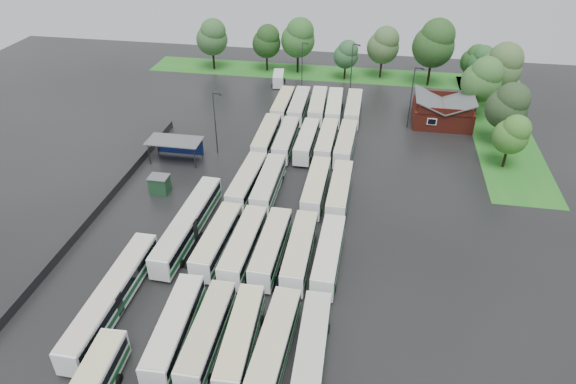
# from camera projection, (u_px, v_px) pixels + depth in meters

# --- Properties ---
(ground) EXTENTS (160.00, 160.00, 0.00)m
(ground) POSITION_uv_depth(u_px,v_px,m) (253.00, 264.00, 58.93)
(ground) COLOR black
(ground) RESTS_ON ground
(brick_building) EXTENTS (10.07, 8.60, 5.39)m
(brick_building) POSITION_uv_depth(u_px,v_px,m) (442.00, 114.00, 89.83)
(brick_building) COLOR maroon
(brick_building) RESTS_ON ground
(wash_shed) EXTENTS (8.20, 4.20, 3.58)m
(wash_shed) POSITION_uv_depth(u_px,v_px,m) (176.00, 142.00, 78.09)
(wash_shed) COLOR #2D2D30
(wash_shed) RESTS_ON ground
(utility_hut) EXTENTS (2.70, 2.20, 2.62)m
(utility_hut) POSITION_uv_depth(u_px,v_px,m) (160.00, 184.00, 71.04)
(utility_hut) COLOR #173B20
(utility_hut) RESTS_ON ground
(grass_strip_north) EXTENTS (80.00, 10.00, 0.01)m
(grass_strip_north) POSITION_uv_depth(u_px,v_px,m) (330.00, 74.00, 112.32)
(grass_strip_north) COLOR #236A1C
(grass_strip_north) RESTS_ON ground
(grass_strip_east) EXTENTS (10.00, 50.00, 0.01)m
(grass_strip_east) POSITION_uv_depth(u_px,v_px,m) (499.00, 127.00, 89.39)
(grass_strip_east) COLOR #236A1C
(grass_strip_east) RESTS_ON ground
(west_fence) EXTENTS (0.10, 50.00, 1.20)m
(west_fence) POSITION_uv_depth(u_px,v_px,m) (105.00, 203.00, 68.50)
(west_fence) COLOR #2D2D30
(west_fence) RESTS_ON ground
(bus_r1c0) EXTENTS (3.11, 12.19, 3.36)m
(bus_r1c0) POSITION_uv_depth(u_px,v_px,m) (175.00, 328.00, 48.37)
(bus_r1c0) COLOR white
(bus_r1c0) RESTS_ON ground
(bus_r1c1) EXTENTS (2.54, 11.66, 3.24)m
(bus_r1c1) POSITION_uv_depth(u_px,v_px,m) (207.00, 334.00, 47.91)
(bus_r1c1) COLOR white
(bus_r1c1) RESTS_ON ground
(bus_r1c2) EXTENTS (2.91, 11.72, 3.24)m
(bus_r1c2) POSITION_uv_depth(u_px,v_px,m) (241.00, 338.00, 47.45)
(bus_r1c2) COLOR white
(bus_r1c2) RESTS_ON ground
(bus_r1c3) EXTENTS (3.06, 12.33, 3.41)m
(bus_r1c3) POSITION_uv_depth(u_px,v_px,m) (274.00, 345.00, 46.65)
(bus_r1c3) COLOR white
(bus_r1c3) RESTS_ON ground
(bus_r1c4) EXTENTS (2.79, 11.89, 3.29)m
(bus_r1c4) POSITION_uv_depth(u_px,v_px,m) (312.00, 348.00, 46.45)
(bus_r1c4) COLOR white
(bus_r1c4) RESTS_ON ground
(bus_r2c0) EXTENTS (3.03, 12.03, 3.32)m
(bus_r2c0) POSITION_uv_depth(u_px,v_px,m) (217.00, 240.00, 59.75)
(bus_r2c0) COLOR white
(bus_r2c0) RESTS_ON ground
(bus_r2c1) EXTENTS (2.93, 12.34, 3.42)m
(bus_r2c1) POSITION_uv_depth(u_px,v_px,m) (244.00, 245.00, 58.83)
(bus_r2c1) COLOR white
(bus_r2c1) RESTS_ON ground
(bus_r2c2) EXTENTS (2.78, 12.13, 3.37)m
(bus_r2c2) POSITION_uv_depth(u_px,v_px,m) (271.00, 247.00, 58.59)
(bus_r2c2) COLOR white
(bus_r2c2) RESTS_ON ground
(bus_r2c3) EXTENTS (2.62, 12.14, 3.38)m
(bus_r2c3) POSITION_uv_depth(u_px,v_px,m) (300.00, 251.00, 58.00)
(bus_r2c3) COLOR white
(bus_r2c3) RESTS_ON ground
(bus_r2c4) EXTENTS (2.74, 11.96, 3.32)m
(bus_r2c4) POSITION_uv_depth(u_px,v_px,m) (329.00, 255.00, 57.49)
(bus_r2c4) COLOR white
(bus_r2c4) RESTS_ON ground
(bus_r3c0) EXTENTS (3.06, 12.24, 3.38)m
(bus_r3c0) POSITION_uv_depth(u_px,v_px,m) (247.00, 181.00, 70.69)
(bus_r3c0) COLOR white
(bus_r3c0) RESTS_ON ground
(bus_r3c1) EXTENTS (2.62, 12.18, 3.39)m
(bus_r3c1) POSITION_uv_depth(u_px,v_px,m) (269.00, 184.00, 70.16)
(bus_r3c1) COLOR white
(bus_r3c1) RESTS_ON ground
(bus_r3c3) EXTENTS (2.69, 12.16, 3.38)m
(bus_r3c3) POSITION_uv_depth(u_px,v_px,m) (316.00, 187.00, 69.54)
(bus_r3c3) COLOR white
(bus_r3c3) RESTS_ON ground
(bus_r3c4) EXTENTS (2.70, 12.04, 3.34)m
(bus_r3c4) POSITION_uv_depth(u_px,v_px,m) (340.00, 191.00, 68.76)
(bus_r3c4) COLOR white
(bus_r3c4) RESTS_ON ground
(bus_r4c0) EXTENTS (2.72, 12.21, 3.39)m
(bus_r4c0) POSITION_uv_depth(u_px,v_px,m) (267.00, 137.00, 82.14)
(bus_r4c0) COLOR white
(bus_r4c0) RESTS_ON ground
(bus_r4c1) EXTENTS (2.60, 11.87, 3.30)m
(bus_r4c1) POSITION_uv_depth(u_px,v_px,m) (286.00, 140.00, 81.51)
(bus_r4c1) COLOR white
(bus_r4c1) RESTS_ON ground
(bus_r4c2) EXTENTS (2.64, 11.70, 3.25)m
(bus_r4c2) POSITION_uv_depth(u_px,v_px,m) (307.00, 141.00, 81.14)
(bus_r4c2) COLOR white
(bus_r4c2) RESTS_ON ground
(bus_r4c3) EXTENTS (2.63, 11.78, 3.27)m
(bus_r4c3) POSITION_uv_depth(u_px,v_px,m) (327.00, 141.00, 80.99)
(bus_r4c3) COLOR white
(bus_r4c3) RESTS_ON ground
(bus_r4c4) EXTENTS (2.90, 12.08, 3.34)m
(bus_r4c4) POSITION_uv_depth(u_px,v_px,m) (346.00, 143.00, 80.32)
(bus_r4c4) COLOR white
(bus_r4c4) RESTS_ON ground
(bus_r5c0) EXTENTS (2.53, 11.74, 3.27)m
(bus_r5c0) POSITION_uv_depth(u_px,v_px,m) (283.00, 105.00, 93.35)
(bus_r5c0) COLOR white
(bus_r5c0) RESTS_ON ground
(bus_r5c1) EXTENTS (2.79, 12.28, 3.41)m
(bus_r5c1) POSITION_uv_depth(u_px,v_px,m) (299.00, 106.00, 92.70)
(bus_r5c1) COLOR white
(bus_r5c1) RESTS_ON ground
(bus_r5c2) EXTENTS (3.14, 12.38, 3.42)m
(bus_r5c2) POSITION_uv_depth(u_px,v_px,m) (318.00, 106.00, 92.65)
(bus_r5c2) COLOR white
(bus_r5c2) RESTS_ON ground
(bus_r5c3) EXTENTS (3.08, 12.30, 3.40)m
(bus_r5c3) POSITION_uv_depth(u_px,v_px,m) (334.00, 107.00, 92.17)
(bus_r5c3) COLOR white
(bus_r5c3) RESTS_ON ground
(bus_r5c4) EXTENTS (2.64, 12.13, 3.37)m
(bus_r5c4) POSITION_uv_depth(u_px,v_px,m) (353.00, 108.00, 91.76)
(bus_r5c4) COLOR white
(bus_r5c4) RESTS_ON ground
(artic_bus_west_b) EXTENTS (3.12, 17.88, 3.30)m
(artic_bus_west_b) POSITION_uv_depth(u_px,v_px,m) (188.00, 224.00, 62.46)
(artic_bus_west_b) COLOR white
(artic_bus_west_b) RESTS_ON ground
(artic_bus_west_c) EXTENTS (2.61, 17.68, 3.28)m
(artic_bus_west_c) POSITION_uv_depth(u_px,v_px,m) (112.00, 296.00, 51.98)
(artic_bus_west_c) COLOR white
(artic_bus_west_c) RESTS_ON ground
(minibus) EXTENTS (2.87, 5.94, 2.49)m
(minibus) POSITION_uv_depth(u_px,v_px,m) (278.00, 78.00, 105.98)
(minibus) COLOR silver
(minibus) RESTS_ON ground
(tree_north_0) EXTENTS (6.77, 6.77, 11.21)m
(tree_north_0) POSITION_uv_depth(u_px,v_px,m) (212.00, 37.00, 110.87)
(tree_north_0) COLOR black
(tree_north_0) RESTS_ON ground
(tree_north_1) EXTENTS (6.15, 6.15, 10.19)m
(tree_north_1) POSITION_uv_depth(u_px,v_px,m) (267.00, 41.00, 110.44)
(tree_north_1) COLOR black
(tree_north_1) RESTS_ON ground
(tree_north_2) EXTENTS (7.23, 7.23, 11.97)m
(tree_north_2) POSITION_uv_depth(u_px,v_px,m) (299.00, 37.00, 108.74)
(tree_north_2) COLOR black
(tree_north_2) RESTS_ON ground
(tree_north_3) EXTENTS (5.11, 5.11, 8.46)m
(tree_north_3) POSITION_uv_depth(u_px,v_px,m) (347.00, 54.00, 106.42)
(tree_north_3) COLOR black
(tree_north_3) RESTS_ON ground
(tree_north_4) EXTENTS (6.66, 6.66, 11.02)m
(tree_north_4) POSITION_uv_depth(u_px,v_px,m) (384.00, 45.00, 106.33)
(tree_north_4) COLOR black
(tree_north_4) RESTS_ON ground
(tree_north_5) EXTENTS (8.30, 8.30, 13.75)m
(tree_north_5) POSITION_uv_depth(u_px,v_px,m) (435.00, 43.00, 101.58)
(tree_north_5) COLOR black
(tree_north_5) RESTS_ON ground
(tree_north_6) EXTENTS (5.37, 5.37, 8.89)m
(tree_north_6) POSITION_uv_depth(u_px,v_px,m) (475.00, 60.00, 102.53)
(tree_north_6) COLOR #352415
(tree_north_6) RESTS_ON ground
(tree_east_0) EXTENTS (5.19, 5.19, 8.60)m
(tree_east_0) POSITION_uv_depth(u_px,v_px,m) (512.00, 134.00, 74.78)
(tree_east_0) COLOR black
(tree_east_0) RESTS_ON ground
(tree_east_1) EXTENTS (6.50, 6.50, 10.76)m
(tree_east_1) POSITION_uv_depth(u_px,v_px,m) (508.00, 106.00, 80.09)
(tree_east_1) COLOR black
(tree_east_1) RESTS_ON ground
(tree_east_2) EXTENTS (6.87, 6.87, 11.38)m
(tree_east_2) POSITION_uv_depth(u_px,v_px,m) (483.00, 79.00, 88.80)
(tree_east_2) COLOR #3A271A
(tree_east_2) RESTS_ON ground
(tree_east_3) EXTENTS (7.53, 7.53, 12.47)m
(tree_east_3) POSITION_uv_depth(u_px,v_px,m) (502.00, 66.00, 92.29)
(tree_east_3) COLOR black
(tree_east_3) RESTS_ON ground
(tree_east_4) EXTENTS (5.51, 5.51, 9.13)m
(tree_east_4) POSITION_uv_depth(u_px,v_px,m) (481.00, 61.00, 101.29)
(tree_east_4) COLOR #3A2B1C
(tree_east_4) RESTS_ON ground
(lamp_post_ne) EXTENTS (1.67, 0.32, 10.81)m
(lamp_post_ne) POSITION_uv_depth(u_px,v_px,m) (413.00, 94.00, 85.99)
(lamp_post_ne) COLOR #2D2D30
(lamp_post_ne) RESTS_ON ground
(lamp_post_nw) EXTENTS (1.55, 0.30, 10.10)m
(lamp_post_nw) POSITION_uv_depth(u_px,v_px,m) (216.00, 119.00, 78.48)
(lamp_post_nw) COLOR #2D2D30
(lamp_post_nw) RESTS_ON ground
(lamp_post_back_w) EXTENTS (1.40, 0.27, 9.12)m
(lamp_post_back_w) POSITION_uv_depth(u_px,v_px,m) (303.00, 62.00, 102.86)
(lamp_post_back_w) COLOR #2D2D30
(lamp_post_back_w) RESTS_ON ground
(lamp_post_back_e) EXTENTS (1.56, 0.30, 10.11)m
(lamp_post_back_e) POSITION_uv_depth(u_px,v_px,m) (352.00, 66.00, 98.92)
(lamp_post_back_e) COLOR #2D2D30
(lamp_post_back_e) RESTS_ON ground
(puddle_2) EXTENTS (7.36, 7.36, 0.01)m
(puddle_2) POSITION_uv_depth(u_px,v_px,m) (203.00, 250.00, 61.00)
(puddle_2) COLOR black
(puddle_2) RESTS_ON ground
(puddle_3) EXTENTS (4.64, 4.64, 0.01)m
(puddle_3) POSITION_uv_depth(u_px,v_px,m) (268.00, 279.00, 56.85)
(puddle_3) COLOR black
(puddle_3) RESTS_ON ground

